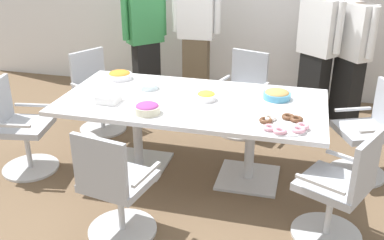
# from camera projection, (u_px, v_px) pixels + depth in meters

# --- Properties ---
(ground_plane) EXTENTS (10.00, 10.00, 0.01)m
(ground_plane) POSITION_uv_depth(u_px,v_px,m) (192.00, 172.00, 4.40)
(ground_plane) COLOR brown
(conference_table) EXTENTS (2.40, 1.20, 0.75)m
(conference_table) POSITION_uv_depth(u_px,v_px,m) (192.00, 113.00, 4.14)
(conference_table) COLOR silver
(conference_table) RESTS_ON ground
(office_chair_0) EXTENTS (0.72, 0.72, 0.91)m
(office_chair_0) POSITION_uv_depth(u_px,v_px,m) (339.00, 193.00, 3.31)
(office_chair_0) COLOR silver
(office_chair_0) RESTS_ON ground
(office_chair_1) EXTENTS (0.71, 0.71, 0.91)m
(office_chair_1) POSITION_uv_depth(u_px,v_px,m) (368.00, 136.00, 4.19)
(office_chair_1) COLOR silver
(office_chair_1) RESTS_ON ground
(office_chair_2) EXTENTS (0.67, 0.67, 0.91)m
(office_chair_2) POSITION_uv_depth(u_px,v_px,m) (243.00, 97.00, 5.12)
(office_chair_2) COLOR silver
(office_chair_2) RESTS_ON ground
(office_chair_3) EXTENTS (0.73, 0.73, 0.91)m
(office_chair_3) POSITION_uv_depth(u_px,v_px,m) (98.00, 96.00, 5.16)
(office_chair_3) COLOR silver
(office_chair_3) RESTS_ON ground
(office_chair_4) EXTENTS (0.62, 0.62, 0.91)m
(office_chair_4) POSITION_uv_depth(u_px,v_px,m) (20.00, 131.00, 4.28)
(office_chair_4) COLOR silver
(office_chair_4) RESTS_ON ground
(office_chair_5) EXTENTS (0.63, 0.63, 0.91)m
(office_chair_5) POSITION_uv_depth(u_px,v_px,m) (115.00, 191.00, 3.34)
(office_chair_5) COLOR silver
(office_chair_5) RESTS_ON ground
(person_standing_0) EXTENTS (0.49, 0.49, 1.71)m
(person_standing_0) POSITION_uv_depth(u_px,v_px,m) (145.00, 37.00, 5.74)
(person_standing_0) COLOR black
(person_standing_0) RESTS_ON ground
(person_standing_1) EXTENTS (0.61, 0.24, 1.88)m
(person_standing_1) POSITION_uv_depth(u_px,v_px,m) (196.00, 30.00, 5.60)
(person_standing_1) COLOR brown
(person_standing_1) RESTS_ON ground
(person_standing_2) EXTENTS (0.53, 0.45, 1.70)m
(person_standing_2) POSITION_uv_depth(u_px,v_px,m) (317.00, 48.00, 5.24)
(person_standing_2) COLOR black
(person_standing_2) RESTS_ON ground
(person_standing_3) EXTENTS (0.45, 0.52, 1.67)m
(person_standing_3) POSITION_uv_depth(u_px,v_px,m) (352.00, 52.00, 5.16)
(person_standing_3) COLOR black
(person_standing_3) RESTS_ON ground
(snack_bowl_cookies) EXTENTS (0.25, 0.25, 0.09)m
(snack_bowl_cookies) POSITION_uv_depth(u_px,v_px,m) (277.00, 94.00, 4.11)
(snack_bowl_cookies) COLOR #4C9EC6
(snack_bowl_cookies) RESTS_ON conference_table
(snack_bowl_chips_yellow) EXTENTS (0.18, 0.18, 0.08)m
(snack_bowl_chips_yellow) POSITION_uv_depth(u_px,v_px,m) (206.00, 96.00, 4.08)
(snack_bowl_chips_yellow) COLOR white
(snack_bowl_chips_yellow) RESTS_ON conference_table
(snack_bowl_candy_mix) EXTENTS (0.22, 0.22, 0.09)m
(snack_bowl_candy_mix) POSITION_uv_depth(u_px,v_px,m) (147.00, 108.00, 3.80)
(snack_bowl_candy_mix) COLOR beige
(snack_bowl_candy_mix) RESTS_ON conference_table
(snack_bowl_chips_orange) EXTENTS (0.25, 0.25, 0.09)m
(snack_bowl_chips_orange) POSITION_uv_depth(u_px,v_px,m) (120.00, 75.00, 4.63)
(snack_bowl_chips_orange) COLOR white
(snack_bowl_chips_orange) RESTS_ON conference_table
(donut_platter) EXTENTS (0.40, 0.40, 0.04)m
(donut_platter) POSITION_uv_depth(u_px,v_px,m) (284.00, 124.00, 3.55)
(donut_platter) COLOR white
(donut_platter) RESTS_ON conference_table
(plate_stack) EXTENTS (0.19, 0.19, 0.05)m
(plate_stack) POSITION_uv_depth(u_px,v_px,m) (148.00, 86.00, 4.36)
(plate_stack) COLOR white
(plate_stack) RESTS_ON conference_table
(napkin_pile) EXTENTS (0.19, 0.19, 0.07)m
(napkin_pile) POSITION_uv_depth(u_px,v_px,m) (109.00, 98.00, 4.03)
(napkin_pile) COLOR white
(napkin_pile) RESTS_ON conference_table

